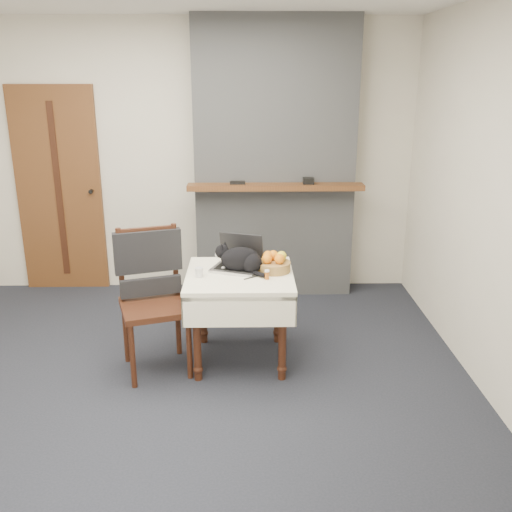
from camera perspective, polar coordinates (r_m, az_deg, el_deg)
The scene contains 12 objects.
ground at distance 4.18m, azimuth -9.77°, elevation -12.60°, with size 4.50×4.50×0.00m, color black.
room_shell at distance 4.08m, azimuth -10.13°, elevation 12.86°, with size 4.52×4.01×2.61m.
door at distance 5.93m, azimuth -19.07°, elevation 6.21°, with size 0.82×0.10×2.00m.
chimney at distance 5.47m, azimuth 1.87°, elevation 9.43°, with size 1.62×0.48×2.60m.
side_table at distance 4.21m, azimuth -1.63°, elevation -3.20°, with size 0.78×0.78×0.70m.
laptop at distance 4.27m, azimuth -1.82°, elevation -0.41°, with size 0.42×0.39×0.25m.
cat at distance 4.19m, azimuth -1.46°, elevation -0.37°, with size 0.39×0.31×0.21m.
cream_jar at distance 4.11m, azimuth -5.71°, elevation -1.63°, with size 0.06×0.06×0.07m, color silver.
pill_bottle at distance 4.05m, azimuth 1.10°, elevation -1.85°, with size 0.03×0.03×0.07m.
fruit_basket at distance 4.21m, azimuth 1.77°, elevation -0.75°, with size 0.25×0.25×0.14m.
desk_clutter at distance 4.17m, azimuth 0.17°, elevation -1.71°, with size 0.15×0.02×0.01m, color black.
chair at distance 4.20m, azimuth -10.45°, elevation -2.35°, with size 0.59×0.58×1.05m.
Camera 1 is at (0.63, -3.56, 2.11)m, focal length 40.00 mm.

